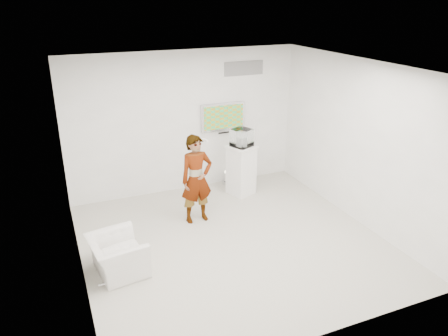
{
  "coord_description": "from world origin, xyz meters",
  "views": [
    {
      "loc": [
        -2.7,
        -6.03,
        4.02
      ],
      "look_at": [
        0.09,
        0.6,
        1.15
      ],
      "focal_mm": 35.0,
      "sensor_mm": 36.0,
      "label": 1
    }
  ],
  "objects_px": {
    "floor_uplight": "(226,177)",
    "armchair": "(117,255)",
    "person": "(197,179)",
    "tv": "(223,117)",
    "pedestal": "(241,170)"
  },
  "relations": [
    {
      "from": "floor_uplight",
      "to": "armchair",
      "type": "bearing_deg",
      "value": -139.4
    },
    {
      "from": "armchair",
      "to": "person",
      "type": "bearing_deg",
      "value": -64.63
    },
    {
      "from": "tv",
      "to": "pedestal",
      "type": "xyz_separation_m",
      "value": [
        0.13,
        -0.69,
        -1.01
      ]
    },
    {
      "from": "person",
      "to": "floor_uplight",
      "type": "height_order",
      "value": "person"
    },
    {
      "from": "person",
      "to": "armchair",
      "type": "height_order",
      "value": "person"
    },
    {
      "from": "armchair",
      "to": "floor_uplight",
      "type": "height_order",
      "value": "armchair"
    },
    {
      "from": "person",
      "to": "floor_uplight",
      "type": "xyz_separation_m",
      "value": [
        1.18,
        1.36,
        -0.69
      ]
    },
    {
      "from": "tv",
      "to": "floor_uplight",
      "type": "xyz_separation_m",
      "value": [
        0.04,
        -0.1,
        -1.39
      ]
    },
    {
      "from": "floor_uplight",
      "to": "person",
      "type": "bearing_deg",
      "value": -131.01
    },
    {
      "from": "armchair",
      "to": "floor_uplight",
      "type": "xyz_separation_m",
      "value": [
        2.88,
        2.47,
        -0.14
      ]
    },
    {
      "from": "floor_uplight",
      "to": "pedestal",
      "type": "bearing_deg",
      "value": -81.23
    },
    {
      "from": "pedestal",
      "to": "person",
      "type": "bearing_deg",
      "value": -148.66
    },
    {
      "from": "tv",
      "to": "person",
      "type": "distance_m",
      "value": 1.98
    },
    {
      "from": "person",
      "to": "armchair",
      "type": "xyz_separation_m",
      "value": [
        -1.7,
        -1.11,
        -0.55
      ]
    },
    {
      "from": "tv",
      "to": "person",
      "type": "xyz_separation_m",
      "value": [
        -1.14,
        -1.46,
        -0.71
      ]
    }
  ]
}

